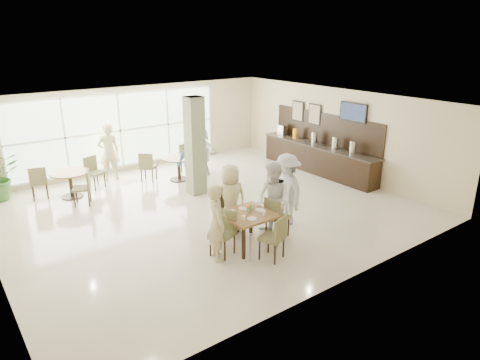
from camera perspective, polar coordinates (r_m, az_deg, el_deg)
ground at (r=11.42m, az=-4.41°, el=-3.85°), size 10.00×10.00×0.00m
room_shell at (r=10.87m, az=-4.63°, el=4.45°), size 10.00×10.00×10.00m
window_bank at (r=14.64m, az=-15.69°, el=6.37°), size 7.00×0.04×7.00m
column at (r=12.14m, az=-6.02°, el=4.48°), size 0.45×0.45×2.80m
main_table at (r=9.24m, az=1.02°, el=-4.98°), size 1.04×1.04×0.75m
round_table_left at (r=12.93m, az=-21.72°, el=0.26°), size 1.08×1.08×0.75m
round_table_right at (r=13.60m, az=-8.18°, el=2.32°), size 1.07×1.07×0.75m
chairs_main_table at (r=9.34m, az=1.29°, el=-5.99°), size 2.05×2.11×0.95m
chairs_table_left at (r=12.97m, az=-21.46°, el=-0.09°), size 2.11×1.78×0.95m
chairs_table_right at (r=13.63m, az=-8.29°, el=1.95°), size 2.10×1.97×0.95m
tabletop_clutter at (r=9.19m, az=1.22°, el=-4.14°), size 0.75×0.75×0.21m
buffet_counter at (r=14.47m, az=10.35°, el=3.16°), size 0.64×4.70×1.95m
wall_tv at (r=13.59m, az=14.86°, el=8.74°), size 0.06×1.00×0.58m
framed_art_a at (r=14.69m, az=9.91°, el=8.62°), size 0.05×0.55×0.70m
framed_art_b at (r=15.24m, az=7.73°, el=9.09°), size 0.05×0.55×0.70m
teen_left at (r=8.65m, az=-3.13°, el=-5.72°), size 0.54×0.67×1.61m
teen_far at (r=9.84m, az=-1.30°, el=-2.50°), size 0.86×0.56×1.63m
teen_right at (r=9.58m, az=4.41°, el=-2.73°), size 0.72×0.90×1.77m
teen_standing at (r=10.28m, az=6.25°, el=-1.27°), size 0.91×1.26×1.76m
adult_a at (r=12.82m, az=-6.66°, el=2.38°), size 1.02×0.72×1.57m
adult_b at (r=14.05m, az=-5.09°, el=3.86°), size 0.96×1.55×1.55m
adult_standing at (r=13.97m, az=-17.08°, el=3.55°), size 0.70×0.50×1.81m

